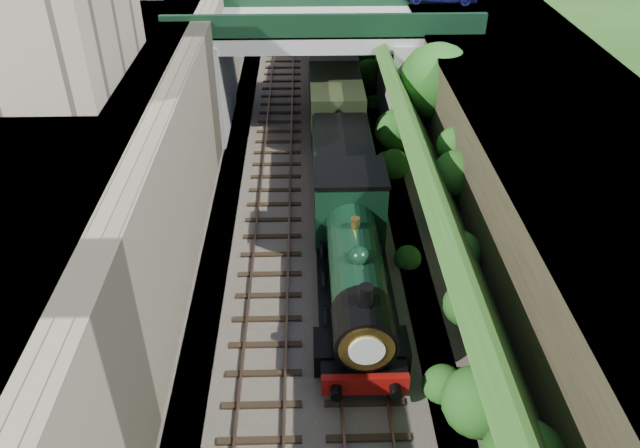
{
  "coord_description": "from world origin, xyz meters",
  "views": [
    {
      "loc": [
        -0.54,
        -9.62,
        15.7
      ],
      "look_at": [
        0.0,
        10.09,
        2.41
      ],
      "focal_mm": 35.0,
      "sensor_mm": 36.0,
      "label": 1
    }
  ],
  "objects_px": {
    "road_bridge": "(330,58)",
    "tree": "(438,83)",
    "tender": "(342,170)",
    "locomotive": "(354,262)"
  },
  "relations": [
    {
      "from": "road_bridge",
      "to": "tree",
      "type": "height_order",
      "value": "road_bridge"
    },
    {
      "from": "road_bridge",
      "to": "locomotive",
      "type": "bearing_deg",
      "value": -89.06
    },
    {
      "from": "road_bridge",
      "to": "tender",
      "type": "height_order",
      "value": "road_bridge"
    },
    {
      "from": "tree",
      "to": "tender",
      "type": "height_order",
      "value": "tree"
    },
    {
      "from": "tree",
      "to": "locomotive",
      "type": "xyz_separation_m",
      "value": [
        -4.71,
        -10.37,
        -2.75
      ]
    },
    {
      "from": "locomotive",
      "to": "tender",
      "type": "relative_size",
      "value": 1.7
    },
    {
      "from": "road_bridge",
      "to": "tender",
      "type": "xyz_separation_m",
      "value": [
        0.26,
        -8.28,
        -2.46
      ]
    },
    {
      "from": "tree",
      "to": "tender",
      "type": "xyz_separation_m",
      "value": [
        -4.71,
        -3.01,
        -3.03
      ]
    },
    {
      "from": "locomotive",
      "to": "tender",
      "type": "bearing_deg",
      "value": 90.0
    },
    {
      "from": "road_bridge",
      "to": "tree",
      "type": "relative_size",
      "value": 2.42
    }
  ]
}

